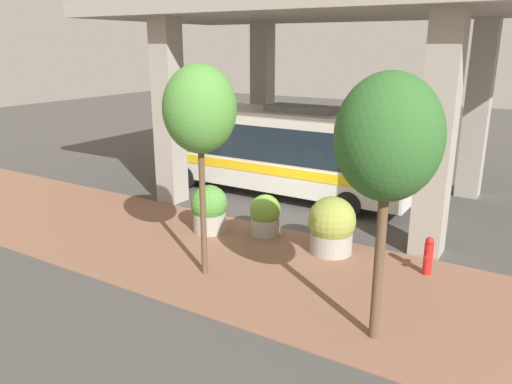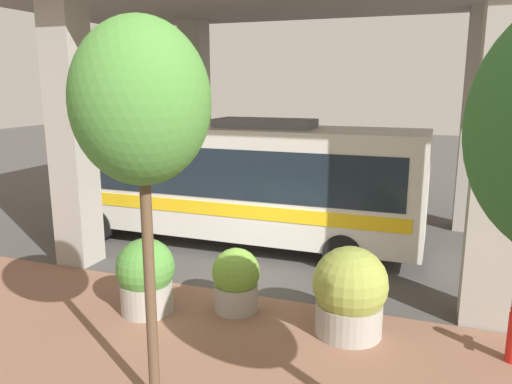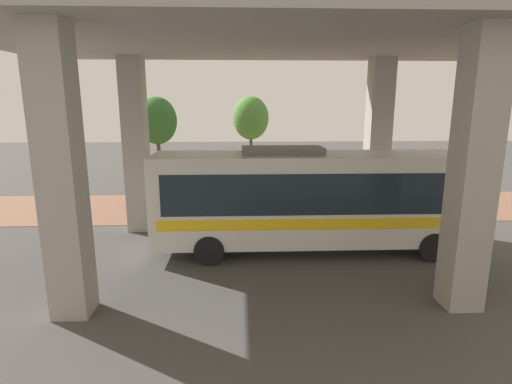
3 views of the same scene
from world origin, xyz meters
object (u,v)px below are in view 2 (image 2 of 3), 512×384
planter_back (146,276)px  street_tree_near (141,104)px  planter_middle (236,280)px  planter_front (350,293)px  bus (229,177)px

planter_back → street_tree_near: size_ratio=0.29×
planter_middle → planter_front: bearing=-95.0°
planter_middle → street_tree_near: 5.07m
planter_front → planter_middle: size_ratio=1.27×
planter_middle → planter_back: size_ratio=0.85×
street_tree_near → planter_middle: bearing=1.0°
street_tree_near → bus: bearing=14.7°
planter_front → planter_back: planter_front is taller
planter_back → street_tree_near: bearing=-145.8°
bus → planter_back: 5.06m
bus → planter_front: (-4.38, -4.35, -1.19)m
planter_front → street_tree_near: street_tree_near is taller
planter_middle → planter_back: planter_back is taller
planter_middle → street_tree_near: street_tree_near is taller
planter_middle → street_tree_near: bearing=-179.0°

